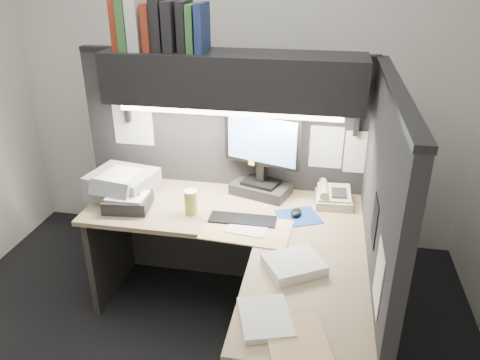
{
  "coord_description": "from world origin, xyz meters",
  "views": [
    {
      "loc": [
        0.68,
        -1.95,
        2.13
      ],
      "look_at": [
        0.21,
        0.51,
        0.95
      ],
      "focal_mm": 35.0,
      "sensor_mm": 36.0,
      "label": 1
    }
  ],
  "objects_px": {
    "keyboard": "(243,220)",
    "printer": "(123,184)",
    "coffee_cup": "(191,203)",
    "desk": "(261,310)",
    "monitor": "(261,163)",
    "telephone": "(334,197)",
    "notebook_stack": "(128,202)",
    "overhead_shelf": "(233,78)"
  },
  "relations": [
    {
      "from": "printer",
      "to": "coffee_cup",
      "type": "bearing_deg",
      "value": -7.81
    },
    {
      "from": "desk",
      "to": "keyboard",
      "type": "height_order",
      "value": "keyboard"
    },
    {
      "from": "monitor",
      "to": "keyboard",
      "type": "xyz_separation_m",
      "value": [
        -0.05,
        -0.38,
        -0.21
      ]
    },
    {
      "from": "monitor",
      "to": "coffee_cup",
      "type": "distance_m",
      "value": 0.53
    },
    {
      "from": "monitor",
      "to": "notebook_stack",
      "type": "xyz_separation_m",
      "value": [
        -0.78,
        -0.35,
        -0.18
      ]
    },
    {
      "from": "overhead_shelf",
      "to": "printer",
      "type": "xyz_separation_m",
      "value": [
        -0.71,
        -0.13,
        -0.69
      ]
    },
    {
      "from": "overhead_shelf",
      "to": "printer",
      "type": "relative_size",
      "value": 3.95
    },
    {
      "from": "monitor",
      "to": "keyboard",
      "type": "bearing_deg",
      "value": -80.42
    },
    {
      "from": "keyboard",
      "to": "notebook_stack",
      "type": "xyz_separation_m",
      "value": [
        -0.73,
        0.03,
        0.03
      ]
    },
    {
      "from": "coffee_cup",
      "to": "desk",
      "type": "bearing_deg",
      "value": -42.0
    },
    {
      "from": "overhead_shelf",
      "to": "monitor",
      "type": "height_order",
      "value": "overhead_shelf"
    },
    {
      "from": "keyboard",
      "to": "printer",
      "type": "height_order",
      "value": "printer"
    },
    {
      "from": "coffee_cup",
      "to": "printer",
      "type": "xyz_separation_m",
      "value": [
        -0.51,
        0.16,
        0.01
      ]
    },
    {
      "from": "monitor",
      "to": "coffee_cup",
      "type": "height_order",
      "value": "monitor"
    },
    {
      "from": "coffee_cup",
      "to": "printer",
      "type": "height_order",
      "value": "printer"
    },
    {
      "from": "coffee_cup",
      "to": "keyboard",
      "type": "bearing_deg",
      "value": -6.56
    },
    {
      "from": "keyboard",
      "to": "telephone",
      "type": "height_order",
      "value": "telephone"
    },
    {
      "from": "overhead_shelf",
      "to": "telephone",
      "type": "distance_m",
      "value": 0.97
    },
    {
      "from": "overhead_shelf",
      "to": "coffee_cup",
      "type": "relative_size",
      "value": 10.84
    },
    {
      "from": "coffee_cup",
      "to": "notebook_stack",
      "type": "height_order",
      "value": "coffee_cup"
    },
    {
      "from": "overhead_shelf",
      "to": "notebook_stack",
      "type": "height_order",
      "value": "overhead_shelf"
    },
    {
      "from": "overhead_shelf",
      "to": "keyboard",
      "type": "xyz_separation_m",
      "value": [
        0.12,
        -0.33,
        -0.76
      ]
    },
    {
      "from": "monitor",
      "to": "printer",
      "type": "xyz_separation_m",
      "value": [
        -0.89,
        -0.18,
        -0.14
      ]
    },
    {
      "from": "monitor",
      "to": "keyboard",
      "type": "relative_size",
      "value": 1.4
    },
    {
      "from": "printer",
      "to": "telephone",
      "type": "bearing_deg",
      "value": 15.14
    },
    {
      "from": "printer",
      "to": "notebook_stack",
      "type": "relative_size",
      "value": 1.46
    },
    {
      "from": "overhead_shelf",
      "to": "notebook_stack",
      "type": "relative_size",
      "value": 5.77
    },
    {
      "from": "overhead_shelf",
      "to": "notebook_stack",
      "type": "distance_m",
      "value": 1.0
    },
    {
      "from": "overhead_shelf",
      "to": "printer",
      "type": "distance_m",
      "value": 1.0
    },
    {
      "from": "printer",
      "to": "notebook_stack",
      "type": "xyz_separation_m",
      "value": [
        0.11,
        -0.17,
        -0.04
      ]
    },
    {
      "from": "desk",
      "to": "overhead_shelf",
      "type": "bearing_deg",
      "value": 111.79
    },
    {
      "from": "telephone",
      "to": "monitor",
      "type": "bearing_deg",
      "value": 169.51
    },
    {
      "from": "desk",
      "to": "telephone",
      "type": "relative_size",
      "value": 7.31
    },
    {
      "from": "printer",
      "to": "monitor",
      "type": "bearing_deg",
      "value": 21.32
    },
    {
      "from": "printer",
      "to": "notebook_stack",
      "type": "distance_m",
      "value": 0.2
    },
    {
      "from": "telephone",
      "to": "notebook_stack",
      "type": "xyz_separation_m",
      "value": [
        -1.25,
        -0.3,
        -0.01
      ]
    },
    {
      "from": "desk",
      "to": "telephone",
      "type": "height_order",
      "value": "telephone"
    },
    {
      "from": "telephone",
      "to": "printer",
      "type": "xyz_separation_m",
      "value": [
        -1.36,
        -0.13,
        0.03
      ]
    },
    {
      "from": "keyboard",
      "to": "printer",
      "type": "distance_m",
      "value": 0.86
    },
    {
      "from": "keyboard",
      "to": "coffee_cup",
      "type": "height_order",
      "value": "coffee_cup"
    },
    {
      "from": "keyboard",
      "to": "telephone",
      "type": "xyz_separation_m",
      "value": [
        0.53,
        0.32,
        0.04
      ]
    },
    {
      "from": "monitor",
      "to": "coffee_cup",
      "type": "relative_size",
      "value": 3.87
    }
  ]
}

